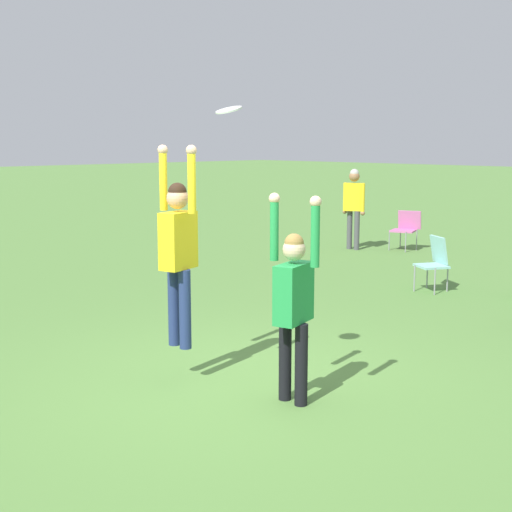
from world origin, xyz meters
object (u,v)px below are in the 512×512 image
camping_chair_3 (435,259)px  person_spectator_far (354,201)px  person_defending (294,296)px  frisbee (229,110)px  person_jumping (178,243)px  camping_chair_1 (406,227)px

camping_chair_3 → person_spectator_far: person_spectator_far is taller
person_defending → frisbee: bearing=-82.5°
camping_chair_3 → person_spectator_far: 4.57m
person_jumping → frisbee: size_ratio=8.23×
person_jumping → camping_chair_1: bearing=4.9°
person_jumping → frisbee: 1.44m
camping_chair_3 → person_jumping: bearing=125.3°
person_jumping → frisbee: bearing=-97.3°
person_spectator_far → camping_chair_1: bearing=11.1°
frisbee → camping_chair_3: 6.13m
camping_chair_1 → person_defending: bearing=97.1°
camping_chair_3 → person_spectator_far: (-3.70, 2.61, 0.58)m
person_jumping → person_spectator_far: size_ratio=1.13×
person_jumping → camping_chair_3: size_ratio=2.29×
person_defending → frisbee: frisbee is taller
camping_chair_1 → camping_chair_3: bearing=109.0°
person_defending → camping_chair_3: size_ratio=2.20×
person_defending → camping_chair_3: 5.66m
person_jumping → frisbee: (0.65, 0.10, 1.28)m
person_jumping → camping_chair_3: person_jumping is taller
frisbee → camping_chair_1: bearing=114.2°
camping_chair_1 → camping_chair_3: camping_chair_3 is taller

